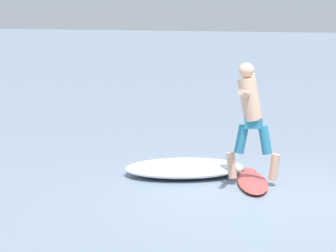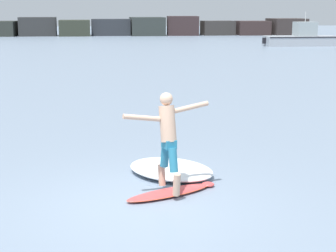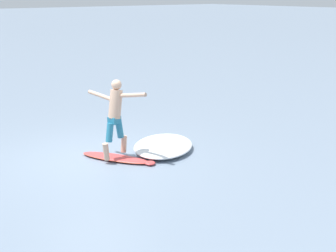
{
  "view_description": "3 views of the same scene",
  "coord_description": "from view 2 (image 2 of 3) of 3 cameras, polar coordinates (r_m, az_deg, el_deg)",
  "views": [
    {
      "loc": [
        -10.45,
        -4.49,
        2.58
      ],
      "look_at": [
        0.94,
        2.08,
        0.73
      ],
      "focal_mm": 85.0,
      "sensor_mm": 36.0,
      "label": 1
    },
    {
      "loc": [
        -0.46,
        -9.34,
        3.32
      ],
      "look_at": [
        0.57,
        1.29,
        1.08
      ],
      "focal_mm": 60.0,
      "sensor_mm": 36.0,
      "label": 2
    },
    {
      "loc": [
        9.24,
        -5.13,
        3.77
      ],
      "look_at": [
        0.93,
        1.54,
        0.69
      ],
      "focal_mm": 50.0,
      "sensor_mm": 36.0,
      "label": 3
    }
  ],
  "objects": [
    {
      "name": "wave_foam_at_tail",
      "position": [
        11.47,
        0.3,
        -4.4
      ],
      "size": [
        2.31,
        2.39,
        0.22
      ],
      "color": "white",
      "rests_on": "ground"
    },
    {
      "name": "surfer",
      "position": [
        10.0,
        -0.01,
        -0.78
      ],
      "size": [
        1.59,
        0.83,
        1.78
      ],
      "color": "#D2A789",
      "rests_on": "surfboard"
    },
    {
      "name": "fishing_boat_near_jetty",
      "position": [
        52.67,
        13.51,
        8.67
      ],
      "size": [
        7.65,
        2.46,
        3.04
      ],
      "color": "#A0A7AF",
      "rests_on": "ground"
    },
    {
      "name": "ground_plane",
      "position": [
        9.92,
        -2.58,
        -7.72
      ],
      "size": [
        200.0,
        200.0,
        0.0
      ],
      "primitive_type": "plane",
      "color": "#7A8CA1"
    },
    {
      "name": "surfboard",
      "position": [
        10.27,
        0.25,
        -6.75
      ],
      "size": [
        1.83,
        1.22,
        0.23
      ],
      "color": "#E24847",
      "rests_on": "ground"
    },
    {
      "name": "rock_jetty_breakwater",
      "position": [
        71.4,
        -4.13,
        9.99
      ],
      "size": [
        44.7,
        4.82,
        2.37
      ],
      "color": "#292C32",
      "rests_on": "ground"
    }
  ]
}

